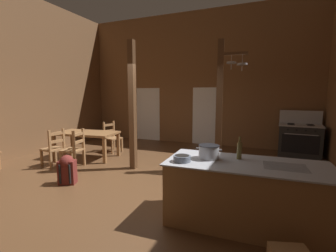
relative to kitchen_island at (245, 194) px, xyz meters
The scene contains 16 objects.
ground_plane 2.39m from the kitchen_island, 160.39° to the left, with size 9.00×9.24×0.10m, color brown.
wall_back 5.85m from the kitchen_island, 113.44° to the left, with size 9.00×0.14×4.70m, color brown.
glazed_door_back_left 6.46m from the kitchen_island, 128.98° to the left, with size 1.00×0.01×2.05m, color white.
glazed_panel_back_right 5.34m from the kitchen_island, 109.69° to the left, with size 0.84×0.01×2.05m, color white.
kitchen_island is the anchor object (origin of this frame).
stove_range 4.61m from the kitchen_island, 74.76° to the left, with size 1.20×0.89×1.32m.
support_post_with_pot_rack 2.71m from the kitchen_island, 108.01° to the left, with size 0.68×0.28×3.05m.
support_post_center 3.32m from the kitchen_island, 149.79° to the left, with size 0.14×0.14×3.05m.
dining_table 4.87m from the kitchen_island, 156.41° to the left, with size 1.80×1.10×0.74m.
ladderback_chair_near_window 4.78m from the kitchen_island, 167.96° to the left, with size 0.50×0.50×0.95m.
ladderback_chair_by_post 5.08m from the kitchen_island, 146.26° to the left, with size 0.54×0.54×0.95m.
ladderback_chair_at_table_end 4.27m from the kitchen_island, 164.88° to the left, with size 0.50×0.50×0.95m.
backpack 3.45m from the kitchen_island, behind, with size 0.38×0.37×0.60m.
stockpot_on_counter 0.75m from the kitchen_island, behind, with size 0.37×0.30×0.20m.
mixing_bowl_on_counter 1.00m from the kitchen_island, 162.25° to the right, with size 0.24×0.24×0.09m.
bottle_tall_on_counter 0.60m from the kitchen_island, 125.91° to the left, with size 0.07×0.07×0.32m.
Camera 1 is at (2.36, -4.02, 1.80)m, focal length 24.89 mm.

